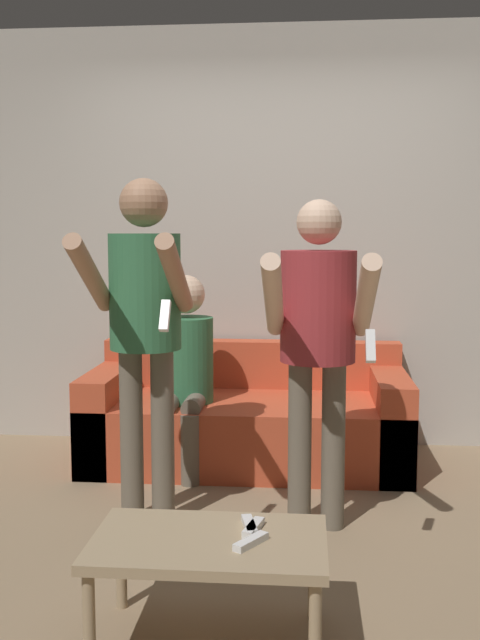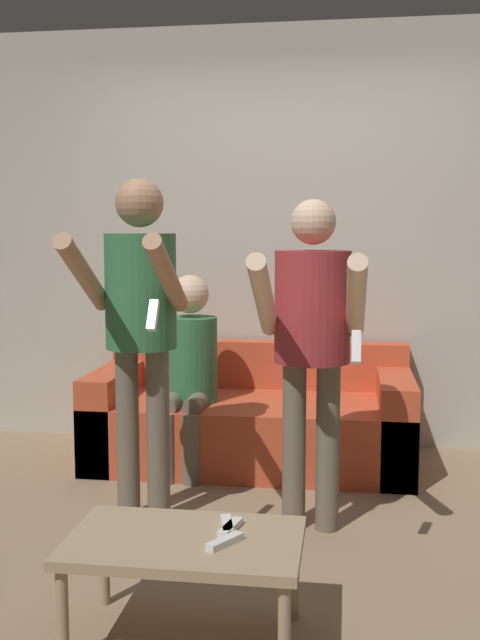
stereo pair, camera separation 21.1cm
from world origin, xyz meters
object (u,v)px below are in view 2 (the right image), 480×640
at_px(remote_mid, 231,528).
at_px(couch, 252,421).
at_px(person_seated, 188,364).
at_px(coffee_table, 185,549).
at_px(remote_far, 227,525).
at_px(person_standing_left, 140,310).
at_px(remote_near, 224,542).
at_px(person_standing_right, 312,327).

bearing_deg(remote_mid, couch, 95.14).
bearing_deg(person_seated, coffee_table, -78.36).
xyz_separation_m(person_seated, remote_far, (0.51, -1.76, -0.25)).
relative_size(couch, remote_mid, 12.30).
distance_m(coffee_table, remote_mid, 0.17).
relative_size(person_standing_left, person_seated, 1.43).
distance_m(couch, remote_near, 2.10).
height_order(remote_near, remote_mid, same).
bearing_deg(person_standing_left, person_seated, 86.45).
bearing_deg(remote_near, person_seated, 105.41).
xyz_separation_m(coffee_table, remote_mid, (0.15, 0.07, 0.05)).
bearing_deg(remote_far, remote_near, -84.64).
xyz_separation_m(person_seated, coffee_table, (0.38, -1.85, -0.30)).
distance_m(coffee_table, remote_far, 0.17).
relative_size(person_standing_right, remote_near, 10.56).
distance_m(person_standing_left, remote_near, 1.37).
height_order(couch, coffee_table, couch).
bearing_deg(person_standing_left, remote_far, -58.91).
xyz_separation_m(person_standing_right, person_seated, (-0.75, 0.83, -0.34)).
relative_size(person_seated, coffee_table, 1.45).
distance_m(coffee_table, remote_near, 0.16).
bearing_deg(coffee_table, remote_far, 36.06).
height_order(person_standing_left, remote_far, person_standing_left).
xyz_separation_m(couch, remote_mid, (0.18, -1.97, 0.13)).
bearing_deg(couch, person_standing_left, -111.51).
relative_size(couch, person_standing_left, 1.16).
relative_size(couch, remote_near, 13.06).
xyz_separation_m(coffee_table, remote_far, (0.13, 0.09, 0.05)).
distance_m(couch, remote_mid, 1.98).
relative_size(remote_mid, remote_far, 1.00).
relative_size(coffee_table, remote_far, 5.11).
height_order(person_standing_left, person_standing_right, person_standing_left).
bearing_deg(person_seated, person_standing_right, -47.86).
relative_size(person_seated, remote_mid, 7.40).
xyz_separation_m(person_seated, remote_mid, (0.53, -1.78, -0.25)).
bearing_deg(person_standing_right, couch, 111.45).
distance_m(person_standing_right, remote_near, 1.23).
distance_m(person_standing_right, remote_mid, 1.13).
bearing_deg(coffee_table, person_seated, 101.64).
height_order(couch, person_standing_right, person_standing_right).
bearing_deg(remote_near, coffee_table, 162.38).
bearing_deg(person_standing_left, remote_near, -61.76).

